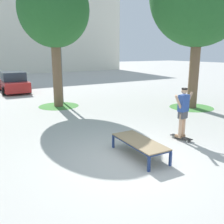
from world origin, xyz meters
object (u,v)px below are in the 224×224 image
at_px(skater, 183,109).
at_px(light_post, 60,36).
at_px(skate_box, 140,142).
at_px(skateboard, 181,137).
at_px(tree_mid_back, 54,10).
at_px(car_red, 13,83).

xyz_separation_m(skater, light_post, (-1.11, 8.35, 2.75)).
relative_size(skate_box, skateboard, 2.36).
bearing_deg(skate_box, tree_mid_back, 87.12).
relative_size(tree_mid_back, light_post, 1.19).
distance_m(skateboard, car_red, 14.32).
relative_size(skateboard, light_post, 0.14).
distance_m(tree_mid_back, light_post, 1.59).
relative_size(skate_box, light_post, 0.33).
bearing_deg(tree_mid_back, skater, -77.16).
relative_size(skateboard, tree_mid_back, 0.12).
xyz_separation_m(skateboard, car_red, (-2.79, 14.03, 0.61)).
distance_m(tree_mid_back, car_red, 7.95).
distance_m(skate_box, car_red, 14.40).
xyz_separation_m(tree_mid_back, light_post, (0.58, 0.92, -1.16)).
relative_size(skate_box, skater, 1.14).
height_order(skater, light_post, light_post).
distance_m(car_red, light_post, 6.70).
height_order(skate_box, tree_mid_back, tree_mid_back).
bearing_deg(skater, skateboard, -80.72).
height_order(skater, car_red, skater).
distance_m(skater, tree_mid_back, 8.56).
height_order(skateboard, skater, skater).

